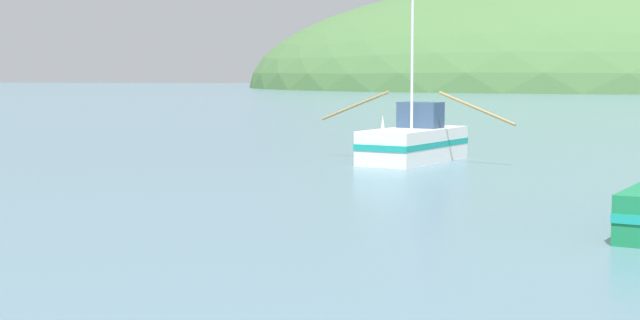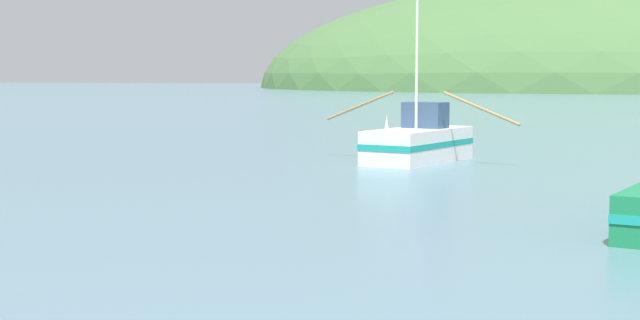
# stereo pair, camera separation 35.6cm
# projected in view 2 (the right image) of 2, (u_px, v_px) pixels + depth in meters

# --- Properties ---
(hill_mid_left) EXTENTS (167.29, 133.83, 51.17)m
(hill_mid_left) POSITION_uv_depth(u_px,v_px,m) (621.00, 88.00, 220.44)
(hill_mid_left) COLOR #47703D
(hill_mid_left) RESTS_ON ground
(fishing_boat_white) EXTENTS (8.47, 6.60, 7.15)m
(fishing_boat_white) POSITION_uv_depth(u_px,v_px,m) (418.00, 142.00, 40.99)
(fishing_boat_white) COLOR white
(fishing_boat_white) RESTS_ON ground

